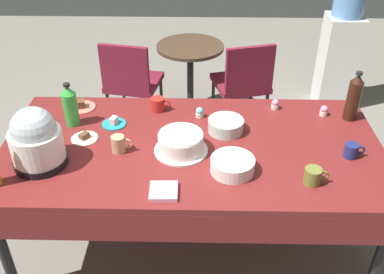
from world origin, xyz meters
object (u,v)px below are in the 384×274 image
at_px(round_cafe_table, 190,68).
at_px(water_cooler, 340,48).
at_px(potluck_table, 192,153).
at_px(maroon_chair_left, 131,79).
at_px(slow_cooker, 36,140).
at_px(frosted_layer_cake, 181,143).
at_px(coffee_mug_red, 158,104).
at_px(soda_bottle_lime_soda, 70,106).
at_px(coffee_mug_tan, 119,144).
at_px(soda_bottle_cola, 354,98).
at_px(maroon_chair_right, 243,80).
at_px(dessert_plate_coral, 82,106).
at_px(coffee_mug_olive, 313,176).
at_px(cupcake_rose, 275,104).
at_px(dessert_plate_cream, 85,138).
at_px(ceramic_snack_bowl, 232,165).
at_px(cupcake_mint, 324,111).
at_px(dessert_plate_teal, 114,123).
at_px(cupcake_lemon, 200,113).
at_px(glass_salad_bowl, 226,125).
at_px(coffee_mug_navy, 352,151).

relative_size(round_cafe_table, water_cooler, 0.58).
bearing_deg(potluck_table, maroon_chair_left, 112.61).
bearing_deg(slow_cooker, frosted_layer_cake, 10.03).
bearing_deg(coffee_mug_red, water_cooler, 42.67).
distance_m(soda_bottle_lime_soda, coffee_mug_tan, 0.45).
xyz_separation_m(soda_bottle_cola, maroon_chair_right, (-0.57, 1.05, -0.41)).
xyz_separation_m(dessert_plate_coral, coffee_mug_olive, (1.36, -0.74, 0.03)).
height_order(cupcake_rose, maroon_chair_right, maroon_chair_right).
xyz_separation_m(potluck_table, water_cooler, (1.37, 1.86, -0.10)).
xyz_separation_m(cupcake_rose, round_cafe_table, (-0.59, 1.16, -0.28)).
xyz_separation_m(dessert_plate_cream, soda_bottle_lime_soda, (-0.11, 0.17, 0.12)).
xyz_separation_m(dessert_plate_cream, coffee_mug_red, (0.41, 0.35, 0.04)).
xyz_separation_m(cupcake_rose, coffee_mug_red, (-0.76, -0.04, 0.01)).
relative_size(maroon_chair_left, water_cooler, 0.69).
relative_size(soda_bottle_cola, maroon_chair_left, 0.38).
xyz_separation_m(frosted_layer_cake, maroon_chair_left, (-0.50, 1.43, -0.31)).
distance_m(potluck_table, ceramic_snack_bowl, 0.34).
xyz_separation_m(dessert_plate_coral, cupcake_mint, (1.57, -0.06, 0.02)).
relative_size(cupcake_rose, coffee_mug_olive, 0.53).
bearing_deg(dessert_plate_teal, soda_bottle_lime_soda, 179.32).
relative_size(frosted_layer_cake, cupcake_mint, 4.51).
relative_size(dessert_plate_cream, coffee_mug_tan, 1.32).
relative_size(cupcake_mint, soda_bottle_cola, 0.21).
relative_size(cupcake_lemon, soda_bottle_lime_soda, 0.24).
distance_m(slow_cooker, glass_salad_bowl, 1.08).
relative_size(potluck_table, dessert_plate_coral, 12.17).
distance_m(dessert_plate_coral, maroon_chair_right, 1.52).
bearing_deg(glass_salad_bowl, coffee_mug_red, 150.85).
height_order(dessert_plate_cream, coffee_mug_navy, coffee_mug_navy).
relative_size(soda_bottle_cola, coffee_mug_navy, 2.82).
height_order(cupcake_lemon, soda_bottle_lime_soda, soda_bottle_lime_soda).
bearing_deg(coffee_mug_red, maroon_chair_right, 56.27).
bearing_deg(cupcake_rose, water_cooler, 59.93).
xyz_separation_m(dessert_plate_teal, dessert_plate_cream, (-0.15, -0.16, -0.00)).
height_order(glass_salad_bowl, dessert_plate_teal, glass_salad_bowl).
height_order(slow_cooker, soda_bottle_cola, slow_cooker).
bearing_deg(ceramic_snack_bowl, soda_bottle_cola, 35.67).
distance_m(frosted_layer_cake, glass_salad_bowl, 0.34).
distance_m(glass_salad_bowl, coffee_mug_tan, 0.65).
xyz_separation_m(ceramic_snack_bowl, coffee_mug_navy, (0.67, 0.14, 0.00)).
bearing_deg(maroon_chair_left, coffee_mug_tan, -83.80).
distance_m(coffee_mug_red, water_cooler, 2.18).
relative_size(coffee_mug_navy, maroon_chair_right, 0.13).
bearing_deg(soda_bottle_cola, round_cafe_table, 129.33).
height_order(coffee_mug_olive, water_cooler, water_cooler).
xyz_separation_m(glass_salad_bowl, maroon_chair_right, (0.22, 1.21, -0.30)).
distance_m(maroon_chair_left, round_cafe_table, 0.56).
bearing_deg(ceramic_snack_bowl, dessert_plate_cream, 161.57).
distance_m(frosted_layer_cake, dessert_plate_coral, 0.83).
bearing_deg(cupcake_rose, dessert_plate_cream, -161.90).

